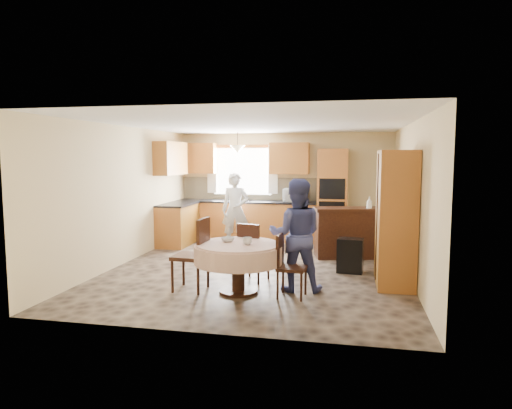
{
  "coord_description": "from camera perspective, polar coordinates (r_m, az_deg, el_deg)",
  "views": [
    {
      "loc": [
        1.54,
        -7.66,
        1.95
      ],
      "look_at": [
        -0.11,
        0.3,
        1.09
      ],
      "focal_mm": 32.0,
      "sensor_mm": 36.0,
      "label": 1
    }
  ],
  "objects": [
    {
      "name": "bowl_sideboard",
      "position": [
        8.95,
        9.23,
        -0.55
      ],
      "size": [
        0.31,
        0.31,
        0.06
      ],
      "primitive_type": "imported",
      "rotation": [
        0.0,
        0.0,
        0.4
      ],
      "color": "#B2B2B2",
      "rests_on": "sideboard"
    },
    {
      "name": "floor",
      "position": [
        8.05,
        0.36,
        -8.0
      ],
      "size": [
        5.0,
        6.0,
        0.01
      ],
      "primitive_type": "cube",
      "color": "brown",
      "rests_on": "ground"
    },
    {
      "name": "wall_back",
      "position": [
        10.79,
        3.5,
        2.28
      ],
      "size": [
        5.0,
        0.02,
        2.5
      ],
      "primitive_type": "cube",
      "color": "beige",
      "rests_on": "floor"
    },
    {
      "name": "chair_back",
      "position": [
        7.13,
        -0.57,
        -5.64
      ],
      "size": [
        0.5,
        0.5,
        0.92
      ],
      "rotation": [
        0.0,
        0.0,
        2.86
      ],
      "color": "#391C0F",
      "rests_on": "floor"
    },
    {
      "name": "curtain_left",
      "position": [
        11.09,
        -5.55,
        4.43
      ],
      "size": [
        0.22,
        0.02,
        1.15
      ],
      "primitive_type": "cube",
      "color": "white",
      "rests_on": "wall_back"
    },
    {
      "name": "chair_left",
      "position": [
        6.71,
        -7.54,
        -5.74
      ],
      "size": [
        0.48,
        0.48,
        1.07
      ],
      "rotation": [
        0.0,
        0.0,
        -1.62
      ],
      "color": "#391C0F",
      "rests_on": "floor"
    },
    {
      "name": "person_dining",
      "position": [
        6.64,
        5.02,
        -3.82
      ],
      "size": [
        0.86,
        0.71,
        1.64
      ],
      "primitive_type": "imported",
      "rotation": [
        0.0,
        0.0,
        3.26
      ],
      "color": "#3A407F",
      "rests_on": "floor"
    },
    {
      "name": "oven_upper",
      "position": [
        10.07,
        9.49,
        1.94
      ],
      "size": [
        0.56,
        0.01,
        0.45
      ],
      "primitive_type": "cube",
      "color": "black",
      "rests_on": "oven_tower"
    },
    {
      "name": "backsplash",
      "position": [
        10.94,
        -0.92,
        1.97
      ],
      "size": [
        3.3,
        0.02,
        0.55
      ],
      "primitive_type": "cube",
      "color": "tan",
      "rests_on": "wall_back"
    },
    {
      "name": "wall_cab_left",
      "position": [
        11.09,
        -7.19,
        5.76
      ],
      "size": [
        0.85,
        0.33,
        0.72
      ],
      "primitive_type": "cube",
      "color": "#C97F32",
      "rests_on": "wall_back"
    },
    {
      "name": "window",
      "position": [
        10.94,
        -1.7,
        4.17
      ],
      "size": [
        1.4,
        0.03,
        1.1
      ],
      "primitive_type": "cube",
      "color": "white",
      "rests_on": "wall_back"
    },
    {
      "name": "chair_right",
      "position": [
        6.4,
        3.88,
        -7.21
      ],
      "size": [
        0.41,
        0.41,
        0.88
      ],
      "rotation": [
        0.0,
        0.0,
        1.49
      ],
      "color": "#391C0F",
      "rests_on": "floor"
    },
    {
      "name": "sideboard",
      "position": [
        9.01,
        11.35,
        -3.65
      ],
      "size": [
        1.36,
        0.81,
        0.91
      ],
      "primitive_type": "cube",
      "rotation": [
        0.0,
        0.0,
        0.24
      ],
      "color": "#391C0F",
      "rests_on": "floor"
    },
    {
      "name": "base_cab_left",
      "position": [
        10.28,
        -9.75,
        -2.52
      ],
      "size": [
        0.6,
        1.2,
        0.88
      ],
      "primitive_type": "cube",
      "color": "#D17037",
      "rests_on": "floor"
    },
    {
      "name": "wall_cab_side",
      "position": [
        10.22,
        -10.6,
        5.68
      ],
      "size": [
        0.33,
        1.2,
        0.72
      ],
      "primitive_type": "cube",
      "color": "#C97F32",
      "rests_on": "wall_left"
    },
    {
      "name": "oven_lower",
      "position": [
        10.11,
        9.44,
        -0.89
      ],
      "size": [
        0.56,
        0.01,
        0.45
      ],
      "primitive_type": "cube",
      "color": "black",
      "rests_on": "oven_tower"
    },
    {
      "name": "oven_tower",
      "position": [
        10.39,
        9.54,
        1.01
      ],
      "size": [
        0.66,
        0.62,
        2.12
      ],
      "primitive_type": "cube",
      "color": "#D17037",
      "rests_on": "floor"
    },
    {
      "name": "ceiling",
      "position": [
        7.83,
        0.37,
        10.04
      ],
      "size": [
        5.0,
        6.0,
        0.01
      ],
      "primitive_type": "cube",
      "color": "white",
      "rests_on": "wall_back"
    },
    {
      "name": "microwave",
      "position": [
        10.42,
        5.01,
        1.15
      ],
      "size": [
        0.57,
        0.41,
        0.3
      ],
      "primitive_type": "imported",
      "rotation": [
        0.0,
        0.0,
        -0.06
      ],
      "color": "silver",
      "rests_on": "counter_back"
    },
    {
      "name": "bowl_table",
      "position": [
        6.66,
        -3.55,
        -4.39
      ],
      "size": [
        0.26,
        0.26,
        0.06
      ],
      "primitive_type": "imported",
      "rotation": [
        0.0,
        0.0,
        -0.4
      ],
      "color": "#B2B2B2",
      "rests_on": "dining_table"
    },
    {
      "name": "counter_left",
      "position": [
        10.22,
        -9.79,
        0.03
      ],
      "size": [
        0.64,
        1.2,
        0.04
      ],
      "primitive_type": "cube",
      "color": "black",
      "rests_on": "base_cab_left"
    },
    {
      "name": "base_cab_back",
      "position": [
        10.74,
        -1.25,
        -2.08
      ],
      "size": [
        3.3,
        0.6,
        0.88
      ],
      "primitive_type": "cube",
      "color": "#D17037",
      "rests_on": "floor"
    },
    {
      "name": "space_heater",
      "position": [
        7.89,
        11.7,
        -6.26
      ],
      "size": [
        0.45,
        0.34,
        0.58
      ],
      "primitive_type": "cube",
      "rotation": [
        0.0,
        0.0,
        -0.12
      ],
      "color": "black",
      "rests_on": "floor"
    },
    {
      "name": "bottle_sideboard",
      "position": [
        8.94,
        13.98,
        0.06
      ],
      "size": [
        0.12,
        0.12,
        0.28
      ],
      "primitive_type": "imported",
      "rotation": [
        0.0,
        0.0,
        0.15
      ],
      "color": "silver",
      "rests_on": "sideboard"
    },
    {
      "name": "dining_table",
      "position": [
        6.55,
        -2.23,
        -6.26
      ],
      "size": [
        1.26,
        1.26,
        0.72
      ],
      "color": "#391C0F",
      "rests_on": "floor"
    },
    {
      "name": "cupboard",
      "position": [
        7.22,
        17.05,
        -1.64
      ],
      "size": [
        0.54,
        1.07,
        2.04
      ],
      "primitive_type": "cube",
      "color": "#D17037",
      "rests_on": "floor"
    },
    {
      "name": "person_sink",
      "position": [
        9.87,
        -2.61,
        -0.68
      ],
      "size": [
        0.66,
        0.51,
        1.6
      ],
      "primitive_type": "imported",
      "rotation": [
        0.0,
        0.0,
        0.23
      ],
      "color": "silver",
      "rests_on": "floor"
    },
    {
      "name": "wall_cab_right",
      "position": [
        10.59,
        4.21,
        5.78
      ],
      "size": [
        0.9,
        0.33,
        0.72
      ],
      "primitive_type": "cube",
      "color": "#C97F32",
      "rests_on": "wall_back"
    },
    {
      "name": "counter_back",
      "position": [
        10.68,
        -1.26,
        0.37
      ],
      "size": [
        3.3,
        0.64,
        0.04
      ],
      "primitive_type": "cube",
      "color": "black",
      "rests_on": "base_cab_back"
    },
    {
      "name": "pendant",
      "position": [
        10.47,
        -2.33,
        6.93
      ],
      "size": [
        0.36,
        0.36,
        0.18
      ],
      "primitive_type": "cone",
      "rotation": [
        3.14,
        0.0,
        0.0
      ],
      "color": "beige",
      "rests_on": "ceiling"
    },
    {
      "name": "wall_front",
      "position": [
        4.96,
        -6.48,
        -2.14
      ],
      "size": [
        5.0,
        0.02,
        2.5
      ],
      "primitive_type": "cube",
      "color": "beige",
      "rests_on": "floor"
    },
    {
      "name": "cup_table",
      "position": [
        6.42,
        -1.09,
        -4.58
      ],
      "size": [
        0.18,
        0.18,
        0.11
      ],
      "primitive_type": "imported",
      "rotation": [
        0.0,
        0.0,
        0.4
      ],
      "color": "#B2B2B2",
      "rests_on": "dining_table"
    },
    {
      "name": "curtain_right",
      "position": [
        10.74,
        2.14,
        4.4
      ],
      "size": [
        0.22,
        0.02,
        1.15
      ],
      "primitive_type": "cube",
      "color": "white",
      "rests_on": "wall_back"
    },
    {
      "name": "wall_left",
      "position": [
        8.69,
        -16.03,
        1.15
      ],
      "size": [
        0.02,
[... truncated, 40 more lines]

